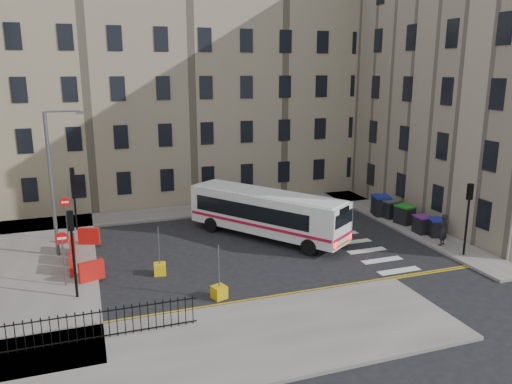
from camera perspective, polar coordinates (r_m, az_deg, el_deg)
ground at (r=30.66m, az=3.36°, el=-5.83°), size 120.00×120.00×0.00m
pavement_north at (r=37.04m, az=-10.45°, el=-2.44°), size 36.00×3.20×0.15m
pavement_east at (r=38.08m, az=13.62°, el=-2.16°), size 2.40×26.00×0.15m
pavement_west at (r=29.58m, az=-23.64°, el=-7.61°), size 6.00×22.00×0.15m
pavement_sw at (r=19.96m, az=-4.56°, el=-17.03°), size 20.00×6.00×0.15m
terrace_north at (r=42.37m, az=-13.83°, el=11.15°), size 38.30×10.80×17.20m
corner_east at (r=43.74m, az=24.96°, el=11.67°), size 17.80×24.30×19.20m
traffic_light_east at (r=29.89m, az=23.10°, el=-1.71°), size 0.28×0.22×4.10m
traffic_light_nw at (r=33.95m, az=-20.13°, el=0.32°), size 0.28×0.22×4.10m
traffic_light_sw at (r=23.82m, az=-20.27°, el=-5.24°), size 0.28×0.22×4.10m
streetlamp at (r=29.29m, az=-22.36°, el=1.02°), size 0.50×0.22×8.14m
no_entry_north at (r=32.22m, az=-20.92°, el=-1.90°), size 0.60×0.08×3.00m
no_entry_south at (r=25.52m, az=-21.22°, el=-5.95°), size 0.60×0.08×3.00m
roadworks_barriers at (r=28.79m, az=-19.51°, el=-6.59°), size 1.66×6.26×1.00m
iron_railings at (r=20.75m, az=-17.73°, el=-14.28°), size 7.80×0.04×1.20m
bus at (r=31.12m, az=1.20°, el=-2.31°), size 8.00×10.00×2.87m
wheelie_bin_a at (r=33.18m, az=19.90°, el=-3.82°), size 1.17×1.25×1.12m
wheelie_bin_b at (r=33.54m, az=18.45°, el=-3.52°), size 0.93×1.06×1.12m
wheelie_bin_c at (r=35.17m, az=16.63°, el=-2.47°), size 1.25×1.35×1.27m
wheelie_bin_d at (r=36.34m, az=15.00°, el=-1.85°), size 1.12×1.25×1.26m
wheelie_bin_e at (r=36.75m, az=14.08°, el=-1.48°), size 1.40×1.53×1.43m
pedestrian at (r=31.51m, az=20.56°, el=-4.05°), size 0.83×0.73×1.92m
bollard_yellow at (r=26.47m, az=-10.93°, el=-8.64°), size 0.67×0.67×0.60m
bollard_chevron at (r=23.55m, az=-4.23°, el=-11.34°), size 0.76×0.76×0.60m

